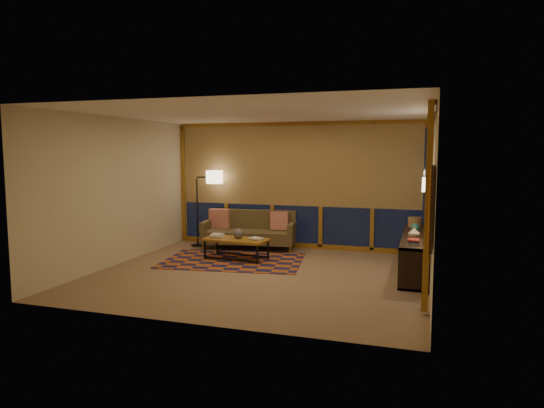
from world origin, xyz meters
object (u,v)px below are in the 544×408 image
(floor_lamp, at_px, (197,208))
(sofa, at_px, (249,230))
(bookshelf, at_px, (414,253))
(coffee_table, at_px, (236,249))

(floor_lamp, bearing_deg, sofa, -23.69)
(sofa, distance_m, floor_lamp, 1.27)
(floor_lamp, distance_m, bookshelf, 4.73)
(coffee_table, distance_m, bookshelf, 3.28)
(coffee_table, bearing_deg, sofa, 103.77)
(sofa, relative_size, floor_lamp, 1.17)
(sofa, xyz_separation_m, floor_lamp, (-1.19, -0.06, 0.44))
(coffee_table, height_order, floor_lamp, floor_lamp)
(sofa, xyz_separation_m, coffee_table, (0.14, -1.07, -0.19))
(sofa, height_order, coffee_table, sofa)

